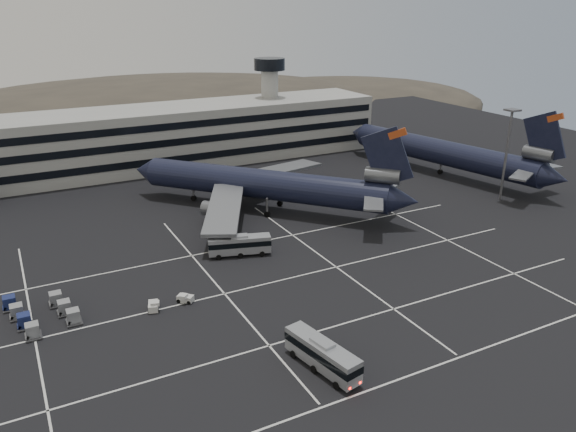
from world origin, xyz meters
The scene contains 12 objects.
ground centered at (0.00, 0.00, 0.00)m, with size 260.00×260.00×0.00m, color black.
lane_markings centered at (0.95, 0.72, 0.01)m, with size 90.00×55.62×0.01m.
terminal centered at (-2.95, 71.14, 6.93)m, with size 125.00×26.00×24.00m.
hills centered at (17.99, 170.00, -12.07)m, with size 352.00×180.00×44.00m.
lightpole_right centered at (58.00, 15.00, 11.82)m, with size 2.40×2.40×18.28m.
trijet_main centered at (13.35, 31.17, 5.25)m, with size 42.81×46.46×18.08m.
trijet_far centered at (59.85, 33.58, 5.43)m, with size 21.17×57.29×18.08m.
bus_near centered at (-2.83, -16.62, 1.95)m, with size 4.24×10.37×3.57m.
bus_far centered at (0.78, 14.63, 1.89)m, with size 10.02×5.00×3.45m.
tug_a centered at (-15.77, 4.17, 0.62)m, with size 1.87×2.45×1.40m.
tug_b centered at (-11.35, 4.30, 0.58)m, with size 2.32×2.32×1.32m.
uld_cluster centered at (-28.93, 8.71, 0.88)m, with size 9.16×11.10×1.81m.
Camera 1 is at (-29.76, -60.18, 37.21)m, focal length 35.00 mm.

